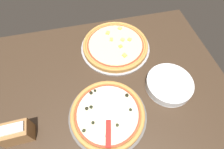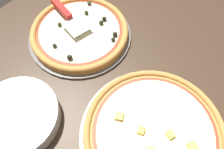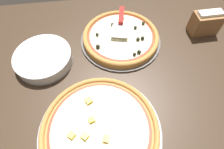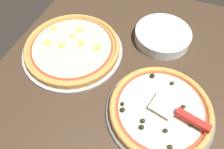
{
  "view_description": "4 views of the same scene",
  "coord_description": "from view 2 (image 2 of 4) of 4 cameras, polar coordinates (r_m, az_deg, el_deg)",
  "views": [
    {
      "loc": [
        -2.16,
        -44.49,
        81.41
      ],
      "look_at": [
        9.35,
        4.92,
        3.0
      ],
      "focal_mm": 28.0,
      "sensor_mm": 36.0,
      "label": 1
    },
    {
      "loc": [
        36.67,
        26.92,
        62.22
      ],
      "look_at": [
        9.35,
        4.92,
        3.0
      ],
      "focal_mm": 35.0,
      "sensor_mm": 36.0,
      "label": 2
    },
    {
      "loc": [
        14.46,
        42.05,
        60.75
      ],
      "look_at": [
        9.35,
        4.92,
        3.0
      ],
      "focal_mm": 28.0,
      "sensor_mm": 36.0,
      "label": 3
    },
    {
      "loc": [
        -34.4,
        -12.79,
        69.67
      ],
      "look_at": [
        9.35,
        4.92,
        3.0
      ],
      "focal_mm": 35.0,
      "sensor_mm": 36.0,
      "label": 4
    }
  ],
  "objects": [
    {
      "name": "pizza_front",
      "position": [
        0.81,
        -8.47,
        11.08
      ],
      "size": [
        35.12,
        35.12,
        4.23
      ],
      "color": "#B77F3D",
      "rests_on": "pizza_pan_front"
    },
    {
      "name": "plate_stack",
      "position": [
        0.69,
        -23.39,
        -10.1
      ],
      "size": [
        23.87,
        23.87,
        4.9
      ],
      "color": "silver",
      "rests_on": "ground_plane"
    },
    {
      "name": "pizza_pan_front",
      "position": [
        0.82,
        -8.29,
        10.11
      ],
      "size": [
        37.36,
        37.36,
        1.0
      ],
      "primitive_type": "cylinder",
      "color": "#565451",
      "rests_on": "ground_plane"
    },
    {
      "name": "serving_spatula",
      "position": [
        0.83,
        -12.22,
        15.59
      ],
      "size": [
        9.1,
        20.04,
        2.0
      ],
      "color": "silver",
      "rests_on": "pizza_front"
    },
    {
      "name": "pizza_back",
      "position": [
        0.63,
        11.06,
        -14.66
      ],
      "size": [
        39.29,
        39.29,
        3.63
      ],
      "color": "#B77F3D",
      "rests_on": "pizza_pan_back"
    },
    {
      "name": "ground_plane",
      "position": [
        0.79,
        1.49,
        4.73
      ],
      "size": [
        141.52,
        101.87,
        3.6
      ],
      "primitive_type": "cube",
      "color": "#38281C"
    },
    {
      "name": "pizza_pan_back",
      "position": [
        0.65,
        10.74,
        -15.17
      ],
      "size": [
        41.8,
        41.8,
        1.0
      ],
      "primitive_type": "cylinder",
      "color": "#939399",
      "rests_on": "ground_plane"
    }
  ]
}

